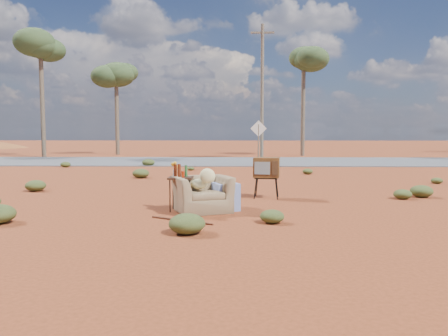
{
  "coord_description": "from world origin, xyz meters",
  "views": [
    {
      "loc": [
        0.35,
        -8.95,
        1.67
      ],
      "look_at": [
        0.11,
        1.32,
        0.8
      ],
      "focal_mm": 35.0,
      "sensor_mm": 36.0,
      "label": 1
    }
  ],
  "objects": [
    {
      "name": "rusty_bar",
      "position": [
        -0.63,
        -1.0,
        0.02
      ],
      "size": [
        1.22,
        0.7,
        0.04
      ],
      "primitive_type": "cylinder",
      "rotation": [
        0.0,
        1.57,
        -0.51
      ],
      "color": "#542216",
      "rests_on": "ground"
    },
    {
      "name": "eucalyptus_left",
      "position": [
        -12.0,
        19.0,
        6.92
      ],
      "size": [
        3.2,
        3.2,
        8.1
      ],
      "color": "brown",
      "rests_on": "ground"
    },
    {
      "name": "side_table",
      "position": [
        -0.8,
        0.13,
        0.74
      ],
      "size": [
        0.51,
        0.51,
        1.0
      ],
      "rotation": [
        0.0,
        0.0,
        -0.02
      ],
      "color": "#351F13",
      "rests_on": "ground"
    },
    {
      "name": "eucalyptus_near_left",
      "position": [
        -8.0,
        22.0,
        5.45
      ],
      "size": [
        3.2,
        3.2,
        6.6
      ],
      "color": "brown",
      "rests_on": "ground"
    },
    {
      "name": "tv_unit",
      "position": [
        1.15,
        1.88,
        0.75
      ],
      "size": [
        0.69,
        0.59,
        1.02
      ],
      "rotation": [
        0.0,
        0.0,
        -0.14
      ],
      "color": "black",
      "rests_on": "ground"
    },
    {
      "name": "eucalyptus_center",
      "position": [
        5.0,
        21.0,
        6.43
      ],
      "size": [
        3.2,
        3.2,
        7.6
      ],
      "color": "brown",
      "rests_on": "ground"
    },
    {
      "name": "scrub_patch",
      "position": [
        -0.82,
        4.41,
        0.14
      ],
      "size": [
        17.49,
        8.07,
        0.33
      ],
      "color": "#454F22",
      "rests_on": "ground"
    },
    {
      "name": "highway",
      "position": [
        0.0,
        15.0,
        0.02
      ],
      "size": [
        140.0,
        7.0,
        0.04
      ],
      "primitive_type": "cube",
      "color": "#565659",
      "rests_on": "ground"
    },
    {
      "name": "armchair",
      "position": [
        -0.23,
        0.07,
        0.46
      ],
      "size": [
        1.46,
        1.25,
        0.98
      ],
      "rotation": [
        0.0,
        0.0,
        0.37
      ],
      "color": "olive",
      "rests_on": "ground"
    },
    {
      "name": "road_sign",
      "position": [
        1.5,
        12.0,
        1.5
      ],
      "size": [
        0.78,
        0.06,
        2.19
      ],
      "color": "brown",
      "rests_on": "ground"
    },
    {
      "name": "utility_pole_center",
      "position": [
        2.0,
        17.5,
        4.15
      ],
      "size": [
        1.4,
        0.2,
        8.0
      ],
      "color": "brown",
      "rests_on": "ground"
    },
    {
      "name": "ground",
      "position": [
        0.0,
        0.0,
        0.0
      ],
      "size": [
        140.0,
        140.0,
        0.0
      ],
      "primitive_type": "plane",
      "color": "brown",
      "rests_on": "ground"
    }
  ]
}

